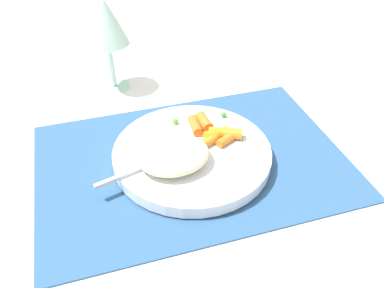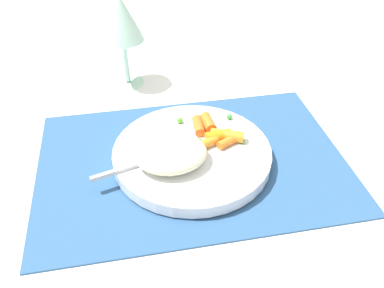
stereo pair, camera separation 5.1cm
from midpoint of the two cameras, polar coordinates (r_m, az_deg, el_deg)
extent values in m
plane|color=white|center=(0.62, -2.33, -2.62)|extent=(2.40, 2.40, 0.00)
cube|color=#2D5684|center=(0.62, -2.34, -2.41)|extent=(0.47, 0.32, 0.01)
cylinder|color=white|center=(0.61, -2.37, -1.52)|extent=(0.24, 0.24, 0.02)
ellipsoid|color=beige|center=(0.57, -5.23, -1.64)|extent=(0.10, 0.09, 0.03)
cylinder|color=orange|center=(0.64, -0.51, 3.08)|extent=(0.02, 0.04, 0.02)
cylinder|color=orange|center=(0.61, 2.70, 0.54)|extent=(0.04, 0.03, 0.01)
cylinder|color=orange|center=(0.60, -0.57, 0.03)|extent=(0.05, 0.03, 0.01)
cylinder|color=orange|center=(0.64, -1.82, 2.56)|extent=(0.02, 0.04, 0.02)
cylinder|color=orange|center=(0.62, 2.42, 1.48)|extent=(0.05, 0.04, 0.02)
cylinder|color=orange|center=(0.62, 1.17, 1.32)|extent=(0.04, 0.02, 0.02)
sphere|color=green|center=(0.59, -1.69, -1.36)|extent=(0.01, 0.01, 0.01)
sphere|color=#50A347|center=(0.63, 2.32, 1.82)|extent=(0.01, 0.01, 0.01)
sphere|color=#4D8C44|center=(0.64, -0.14, 2.29)|extent=(0.01, 0.01, 0.01)
sphere|color=green|center=(0.67, 2.36, 4.11)|extent=(0.01, 0.01, 0.01)
sphere|color=green|center=(0.61, -0.62, -0.01)|extent=(0.01, 0.01, 0.01)
sphere|color=green|center=(0.65, -4.58, 3.15)|extent=(0.01, 0.01, 0.01)
sphere|color=green|center=(0.62, 4.64, 0.80)|extent=(0.01, 0.01, 0.01)
sphere|color=green|center=(0.64, -1.25, 2.16)|extent=(0.01, 0.01, 0.01)
sphere|color=#44962F|center=(0.61, -1.48, 0.41)|extent=(0.01, 0.01, 0.01)
sphere|color=#469436|center=(0.63, 3.10, 1.44)|extent=(0.01, 0.01, 0.01)
sphere|color=green|center=(0.64, 1.04, 1.88)|extent=(0.01, 0.01, 0.01)
cube|color=silver|center=(0.61, -0.36, 0.21)|extent=(0.05, 0.03, 0.01)
cube|color=silver|center=(0.58, -8.92, -3.18)|extent=(0.15, 0.05, 0.01)
cylinder|color=#B2E0CC|center=(0.82, -12.66, 8.00)|extent=(0.06, 0.06, 0.00)
cylinder|color=#B2E0CC|center=(0.80, -13.13, 10.84)|extent=(0.01, 0.01, 0.09)
cone|color=#B2E0CC|center=(0.76, -14.10, 16.56)|extent=(0.08, 0.08, 0.08)
camera|label=1|loc=(0.03, -92.42, -1.95)|focal=37.67mm
camera|label=2|loc=(0.03, 87.58, 1.95)|focal=37.67mm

